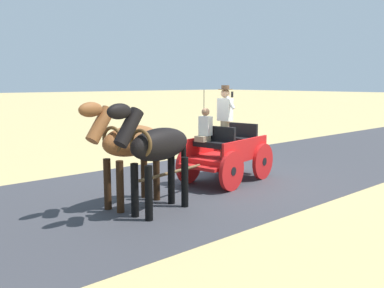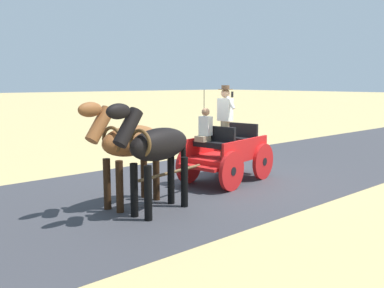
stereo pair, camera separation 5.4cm
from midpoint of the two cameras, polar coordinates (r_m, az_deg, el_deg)
The scene contains 5 objects.
ground_plane at distance 11.22m, azimuth 4.22°, elevation -4.76°, with size 200.00×200.00×0.00m, color tan.
road_surface at distance 11.22m, azimuth 4.22°, elevation -4.74°, with size 6.11×160.00×0.01m, color #38383D.
horse_drawn_carriage at distance 10.72m, azimuth 4.45°, elevation -0.93°, with size 1.86×4.51×2.50m.
horse_near_side at distance 8.04m, azimuth -5.12°, elevation -0.44°, with size 0.87×2.15×2.21m.
horse_off_side at distance 8.59m, azimuth -8.98°, elevation 0.07°, with size 0.90×2.15×2.21m.
Camera 1 is at (-7.67, 7.77, 2.57)m, focal length 38.63 mm.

